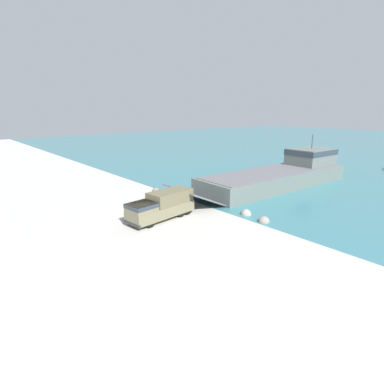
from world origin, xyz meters
TOP-DOWN VIEW (x-y plane):
  - ground_plane at (0.00, 0.00)m, footprint 240.00×240.00m
  - landing_craft at (1.44, 23.89)m, footprint 9.44×33.62m
  - military_truck at (1.84, -0.73)m, footprint 3.48×8.39m
  - soldier_on_ramp at (-1.69, -0.66)m, footprint 0.27×0.46m
  - shoreline_rock_a at (-6.60, 7.25)m, footprint 1.32×1.32m
  - shoreline_rock_b at (-8.39, 5.35)m, footprint 1.16×1.16m
  - shoreline_rock_c at (9.96, 7.12)m, footprint 1.28×1.28m
  - shoreline_rock_d at (7.15, 7.51)m, footprint 1.28×1.28m

SIDE VIEW (x-z plane):
  - ground_plane at x=0.00m, z-range 0.00..0.00m
  - shoreline_rock_a at x=-6.60m, z-range -0.66..0.66m
  - shoreline_rock_b at x=-8.39m, z-range -0.58..0.58m
  - shoreline_rock_c at x=9.96m, z-range -0.64..0.64m
  - shoreline_rock_d at x=7.15m, z-range -0.64..0.64m
  - soldier_on_ramp at x=-1.69m, z-range 0.14..1.89m
  - military_truck at x=1.84m, z-range 0.05..3.06m
  - landing_craft at x=1.44m, z-range -1.96..5.77m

